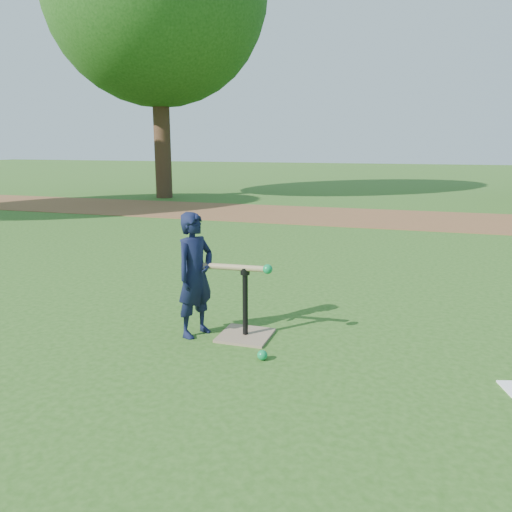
% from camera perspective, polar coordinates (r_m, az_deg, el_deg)
% --- Properties ---
extents(ground, '(80.00, 80.00, 0.00)m').
position_cam_1_polar(ground, '(4.47, -2.53, -8.66)').
color(ground, '#285116').
rests_on(ground, ground).
extents(dirt_strip, '(24.00, 3.00, 0.01)m').
position_cam_1_polar(dirt_strip, '(11.61, 10.46, 4.46)').
color(dirt_strip, brown).
rests_on(dirt_strip, ground).
extents(child, '(0.38, 0.46, 1.07)m').
position_cam_1_polar(child, '(4.28, -6.96, -2.15)').
color(child, black).
rests_on(child, ground).
extents(wiffle_ball_ground, '(0.08, 0.08, 0.08)m').
position_cam_1_polar(wiffle_ball_ground, '(3.91, 0.73, -11.26)').
color(wiffle_ball_ground, '#0C8541').
rests_on(wiffle_ball_ground, ground).
extents(batting_tee, '(0.43, 0.43, 0.61)m').
position_cam_1_polar(batting_tee, '(4.33, -1.23, -7.83)').
color(batting_tee, '#8C7359').
rests_on(batting_tee, ground).
extents(swing_action, '(0.71, 0.14, 0.09)m').
position_cam_1_polar(swing_action, '(4.17, -2.47, -1.31)').
color(swing_action, tan).
rests_on(swing_action, ground).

